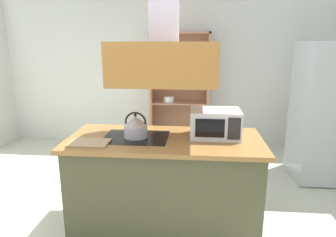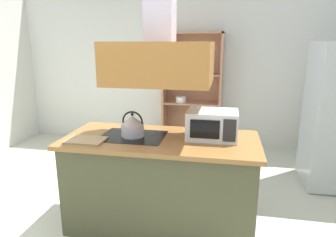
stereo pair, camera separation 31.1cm
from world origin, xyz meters
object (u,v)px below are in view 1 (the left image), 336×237
at_px(kettle, 136,127).
at_px(refrigerator, 333,113).
at_px(microwave, 215,123).
at_px(dish_cabinet, 180,97).
at_px(cutting_board, 89,143).

bearing_deg(kettle, refrigerator, 28.92).
distance_m(kettle, microwave, 0.74).
distance_m(dish_cabinet, kettle, 2.44).
distance_m(cutting_board, microwave, 1.16).
distance_m(dish_cabinet, cutting_board, 2.72).
relative_size(refrigerator, microwave, 3.87).
xyz_separation_m(kettle, microwave, (0.74, 0.09, 0.03)).
height_order(dish_cabinet, cutting_board, dish_cabinet).
relative_size(dish_cabinet, cutting_board, 5.67).
bearing_deg(dish_cabinet, kettle, -96.71).
distance_m(refrigerator, microwave, 1.98).
bearing_deg(kettle, dish_cabinet, 83.29).
bearing_deg(dish_cabinet, cutting_board, -103.95).
bearing_deg(cutting_board, kettle, 30.92).
height_order(refrigerator, cutting_board, refrigerator).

